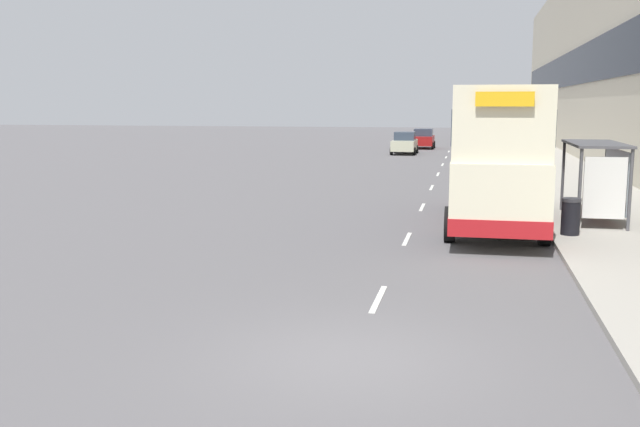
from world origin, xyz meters
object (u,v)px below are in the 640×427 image
at_px(bus_shelter, 602,167).
at_px(litter_bin, 571,216).
at_px(car_1, 405,143).
at_px(car_0, 423,139).
at_px(double_decker_bus_near, 495,154).

xyz_separation_m(bus_shelter, litter_bin, (-1.22, -2.65, -1.21)).
bearing_deg(litter_bin, car_1, 102.79).
xyz_separation_m(car_0, car_1, (-0.96, -7.30, -0.00)).
xyz_separation_m(bus_shelter, car_1, (-9.07, 31.93, -1.03)).
bearing_deg(bus_shelter, car_0, 101.68).
relative_size(bus_shelter, car_0, 1.07).
bearing_deg(car_0, bus_shelter, 101.68).
height_order(double_decker_bus_near, car_1, double_decker_bus_near).
xyz_separation_m(bus_shelter, double_decker_bus_near, (-3.30, -0.59, 0.41)).
bearing_deg(car_0, litter_bin, 99.34).
height_order(bus_shelter, double_decker_bus_near, double_decker_bus_near).
bearing_deg(double_decker_bus_near, bus_shelter, 10.21).
distance_m(bus_shelter, litter_bin, 3.16).
distance_m(car_0, litter_bin, 42.44).
bearing_deg(car_1, litter_bin, 102.79).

